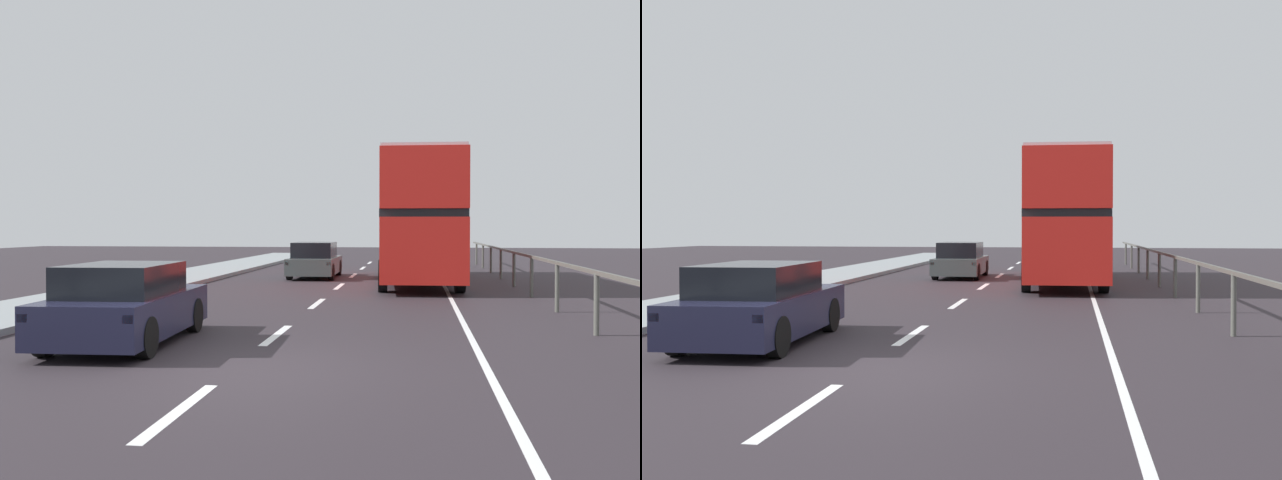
{
  "view_description": "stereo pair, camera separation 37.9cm",
  "coord_description": "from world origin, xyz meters",
  "views": [
    {
      "loc": [
        2.53,
        -9.32,
        1.99
      ],
      "look_at": [
        -0.09,
        9.47,
        1.65
      ],
      "focal_mm": 38.23,
      "sensor_mm": 36.0,
      "label": 1
    },
    {
      "loc": [
        2.9,
        -9.26,
        1.99
      ],
      "look_at": [
        -0.09,
        9.47,
        1.65
      ],
      "focal_mm": 38.23,
      "sensor_mm": 36.0,
      "label": 2
    }
  ],
  "objects": [
    {
      "name": "lane_paint_markings",
      "position": [
        2.18,
        8.72,
        0.0
      ],
      "size": [
        3.68,
        46.0,
        0.01
      ],
      "color": "silver",
      "rests_on": "ground"
    },
    {
      "name": "hatchback_car_near",
      "position": [
        -2.38,
        1.74,
        0.66
      ],
      "size": [
        1.96,
        4.14,
        1.38
      ],
      "rotation": [
        0.0,
        0.0,
        0.05
      ],
      "color": "#1D1E36",
      "rests_on": "ground"
    },
    {
      "name": "bridge_side_railing",
      "position": [
        5.85,
        9.0,
        0.96
      ],
      "size": [
        0.1,
        42.0,
        1.2
      ],
      "color": "#505049",
      "rests_on": "ground"
    },
    {
      "name": "ground_plane",
      "position": [
        0.0,
        0.0,
        -0.05
      ],
      "size": [
        75.02,
        120.0,
        0.1
      ],
      "primitive_type": "cube",
      "color": "#2B252A"
    },
    {
      "name": "double_decker_bus_red",
      "position": [
        2.54,
        15.73,
        2.37
      ],
      "size": [
        3.06,
        11.25,
        4.42
      ],
      "rotation": [
        0.0,
        0.0,
        0.05
      ],
      "color": "red",
      "rests_on": "ground"
    },
    {
      "name": "sedan_car_ahead",
      "position": [
        -1.4,
        17.45,
        0.67
      ],
      "size": [
        1.83,
        4.09,
        1.41
      ],
      "rotation": [
        0.0,
        0.0,
        0.01
      ],
      "color": "#425150",
      "rests_on": "ground"
    }
  ]
}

